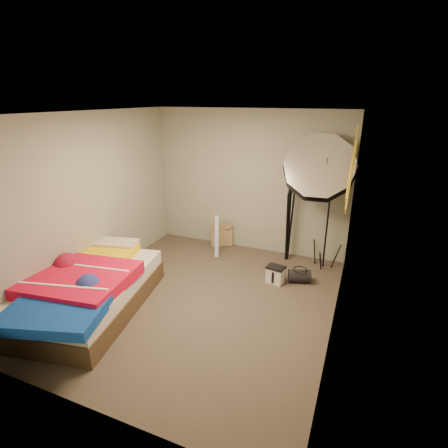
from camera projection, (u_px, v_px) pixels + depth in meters
The scene contains 15 objects.
floor at pixel (201, 301), 4.87m from camera, with size 4.00×4.00×0.00m, color #4A3E37.
ceiling at pixel (196, 113), 4.01m from camera, with size 4.00×4.00×0.00m, color silver.
wall_back at pixel (249, 182), 6.17m from camera, with size 3.50×3.50×0.00m, color gray.
wall_front at pixel (84, 293), 2.70m from camera, with size 3.50×3.50×0.00m, color gray.
wall_left at pixel (91, 201), 5.06m from camera, with size 4.00×4.00×0.00m, color gray.
wall_right at pixel (343, 236), 3.81m from camera, with size 4.00×4.00×0.00m, color gray.
tote_bag at pixel (222, 235), 6.62m from camera, with size 0.41×0.12×0.41m, color tan.
wrapping_roll at pixel (217, 237), 6.12m from camera, with size 0.08×0.08×0.73m, color #6BA2D6.
camera_case at pixel (275, 275), 5.30m from camera, with size 0.25×0.18×0.25m, color silver.
duffel_bag at pixel (299, 276), 5.32m from camera, with size 0.20×0.20×0.33m, color black.
wall_stripe_upper at pixel (352, 162), 4.09m from camera, with size 0.02×1.10×0.10m, color gold.
wall_stripe_lower at pixel (351, 175), 4.38m from camera, with size 0.02×1.10×0.10m, color gold.
bed at pixel (83, 288), 4.60m from camera, with size 1.88×2.42×0.61m.
photo_umbrella at pixel (320, 169), 5.22m from camera, with size 1.32×0.96×2.30m.
camera_tripod at pixel (289, 218), 5.84m from camera, with size 0.08×0.08×1.33m.
Camera 1 is at (1.90, -3.76, 2.68)m, focal length 28.00 mm.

